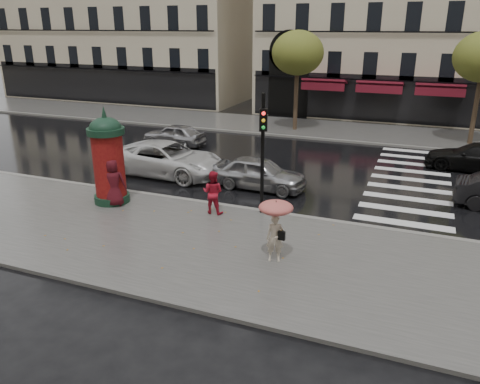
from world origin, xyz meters
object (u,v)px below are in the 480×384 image
at_px(man_burgundy, 113,183).
at_px(car_white, 166,159).
at_px(car_silver, 259,173).
at_px(car_far_silver, 174,135).
at_px(traffic_light, 263,143).
at_px(woman_umbrella, 276,221).
at_px(morris_column, 108,157).
at_px(car_black, 476,157).
at_px(woman_red, 213,192).

bearing_deg(man_burgundy, car_white, -108.99).
distance_m(car_silver, car_far_silver, 9.29).
xyz_separation_m(man_burgundy, traffic_light, (5.70, 1.39, 1.79)).
relative_size(man_burgundy, car_white, 0.33).
bearing_deg(woman_umbrella, traffic_light, 115.22).
xyz_separation_m(morris_column, car_white, (0.07, 4.29, -1.18)).
xyz_separation_m(woman_umbrella, car_black, (6.38, 13.05, -0.73)).
xyz_separation_m(car_silver, car_far_silver, (-7.42, 5.58, -0.05)).
height_order(car_silver, car_white, car_white).
distance_m(woman_red, man_burgundy, 4.03).
relative_size(morris_column, car_silver, 0.93).
bearing_deg(car_white, woman_umbrella, -128.96).
xyz_separation_m(traffic_light, car_far_silver, (-8.59, 8.58, -2.21)).
bearing_deg(traffic_light, car_silver, 111.18).
distance_m(woman_umbrella, traffic_light, 4.08).
height_order(woman_umbrella, morris_column, morris_column).
relative_size(man_burgundy, traffic_light, 0.42).
distance_m(morris_column, car_black, 17.72).
distance_m(man_burgundy, car_far_silver, 10.39).
relative_size(woman_umbrella, car_far_silver, 0.51).
distance_m(woman_umbrella, car_silver, 7.07).
bearing_deg(car_white, woman_red, -130.03).
xyz_separation_m(woman_umbrella, man_burgundy, (-7.33, 2.07, -0.35)).
relative_size(car_white, car_black, 1.21).
distance_m(traffic_light, car_far_silver, 12.34).
height_order(man_burgundy, traffic_light, traffic_light).
xyz_separation_m(woman_red, car_black, (9.75, 10.25, -0.26)).
bearing_deg(traffic_light, man_burgundy, -166.34).
height_order(woman_umbrella, car_white, woman_umbrella).
relative_size(woman_umbrella, car_silver, 0.47).
height_order(car_silver, car_black, car_silver).
distance_m(man_burgundy, car_silver, 6.33).
height_order(woman_red, man_burgundy, man_burgundy).
relative_size(man_burgundy, car_silver, 0.46).
bearing_deg(car_black, woman_red, -37.99).
bearing_deg(traffic_light, woman_red, -159.44).
bearing_deg(car_far_silver, woman_umbrella, 43.84).
relative_size(man_burgundy, car_far_silver, 0.49).
distance_m(woman_umbrella, car_far_silver, 15.81).
relative_size(woman_umbrella, car_black, 0.41).
xyz_separation_m(morris_column, car_silver, (4.93, 4.07, -1.27)).
bearing_deg(car_white, traffic_light, -116.01).
bearing_deg(car_white, car_black, -63.36).
bearing_deg(car_far_silver, morris_column, 18.04).
height_order(man_burgundy, car_far_silver, man_burgundy).
relative_size(woman_red, car_far_silver, 0.43).
height_order(woman_red, traffic_light, traffic_light).
bearing_deg(woman_red, man_burgundy, 8.51).
bearing_deg(car_black, morris_column, -47.33).
distance_m(traffic_light, car_silver, 3.87).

